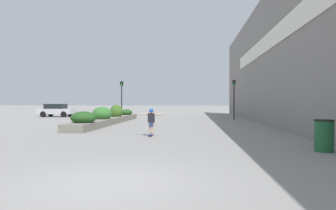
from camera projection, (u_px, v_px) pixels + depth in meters
name	position (u px, v px, depth m)	size (l,w,h in m)	color
ground_plane	(112.00, 183.00, 6.20)	(300.00, 300.00, 0.00)	gray
building_wall_right	(273.00, 56.00, 20.82)	(0.67, 46.02, 9.76)	gray
planter_box	(109.00, 118.00, 23.34)	(1.56, 15.25, 1.47)	slate
skateboard	(151.00, 135.00, 14.81)	(0.24, 0.77, 0.10)	navy
skateboarder	(151.00, 119.00, 14.80)	(1.19, 0.22, 1.27)	tan
trash_bin	(324.00, 136.00, 10.14)	(0.64, 0.64, 1.09)	#1E5B33
car_leftmost	(305.00, 110.00, 35.47)	(4.22, 2.02, 1.36)	slate
car_center_left	(57.00, 110.00, 34.46)	(3.86, 1.98, 1.49)	#BCBCC1
traffic_light_left	(122.00, 94.00, 29.68)	(0.28, 0.30, 3.77)	black
traffic_light_right	(234.00, 93.00, 29.05)	(0.28, 0.30, 3.84)	black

